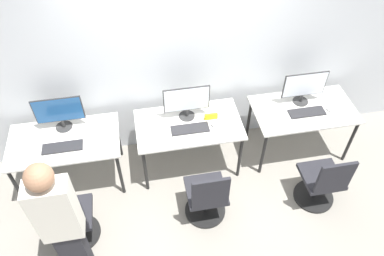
# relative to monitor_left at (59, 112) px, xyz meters

# --- Properties ---
(ground_plane) EXTENTS (20.00, 20.00, 0.00)m
(ground_plane) POSITION_rel_monitor_left_xyz_m (1.45, -0.57, -0.98)
(ground_plane) COLOR gray
(wall_back) EXTENTS (12.00, 0.05, 2.80)m
(wall_back) POSITION_rel_monitor_left_xyz_m (1.45, 0.27, 0.42)
(wall_back) COLOR silver
(wall_back) RESTS_ON ground_plane
(desk_left) EXTENTS (1.26, 0.72, 0.74)m
(desk_left) POSITION_rel_monitor_left_xyz_m (0.00, -0.21, -0.32)
(desk_left) COLOR silver
(desk_left) RESTS_ON ground_plane
(monitor_left) EXTENTS (0.55, 0.19, 0.44)m
(monitor_left) POSITION_rel_monitor_left_xyz_m (0.00, 0.00, 0.00)
(monitor_left) COLOR #2D2D2D
(monitor_left) RESTS_ON desk_left
(keyboard_left) EXTENTS (0.45, 0.16, 0.02)m
(keyboard_left) POSITION_rel_monitor_left_xyz_m (0.00, -0.33, -0.23)
(keyboard_left) COLOR #262628
(keyboard_left) RESTS_ON desk_left
(mouse_left) EXTENTS (0.06, 0.09, 0.03)m
(mouse_left) POSITION_rel_monitor_left_xyz_m (0.31, -0.31, -0.23)
(mouse_left) COLOR silver
(mouse_left) RESTS_ON desk_left
(office_chair_left) EXTENTS (0.48, 0.48, 0.89)m
(office_chair_left) POSITION_rel_monitor_left_xyz_m (0.05, -1.06, -0.62)
(office_chair_left) COLOR black
(office_chair_left) RESTS_ON ground_plane
(person_left) EXTENTS (0.36, 0.23, 1.74)m
(person_left) POSITION_rel_monitor_left_xyz_m (0.10, -1.43, -0.02)
(person_left) COLOR #232328
(person_left) RESTS_ON ground_plane
(desk_center) EXTENTS (1.26, 0.72, 0.74)m
(desk_center) POSITION_rel_monitor_left_xyz_m (1.45, -0.21, -0.32)
(desk_center) COLOR silver
(desk_center) RESTS_ON ground_plane
(monitor_center) EXTENTS (0.55, 0.19, 0.44)m
(monitor_center) POSITION_rel_monitor_left_xyz_m (1.45, -0.08, 0.00)
(monitor_center) COLOR #2D2D2D
(monitor_center) RESTS_ON desk_center
(keyboard_center) EXTENTS (0.45, 0.16, 0.02)m
(keyboard_center) POSITION_rel_monitor_left_xyz_m (1.45, -0.31, -0.23)
(keyboard_center) COLOR #262628
(keyboard_center) RESTS_ON desk_center
(mouse_center) EXTENTS (0.06, 0.09, 0.03)m
(mouse_center) POSITION_rel_monitor_left_xyz_m (1.74, -0.28, -0.23)
(mouse_center) COLOR silver
(mouse_center) RESTS_ON desk_center
(office_chair_center) EXTENTS (0.48, 0.48, 0.89)m
(office_chair_center) POSITION_rel_monitor_left_xyz_m (1.51, -1.02, -0.62)
(office_chair_center) COLOR black
(office_chair_center) RESTS_ON ground_plane
(desk_right) EXTENTS (1.26, 0.72, 0.74)m
(desk_right) POSITION_rel_monitor_left_xyz_m (2.91, -0.21, -0.32)
(desk_right) COLOR silver
(desk_right) RESTS_ON ground_plane
(monitor_right) EXTENTS (0.55, 0.19, 0.44)m
(monitor_right) POSITION_rel_monitor_left_xyz_m (2.91, -0.08, 0.00)
(monitor_right) COLOR #2D2D2D
(monitor_right) RESTS_ON desk_right
(keyboard_right) EXTENTS (0.45, 0.16, 0.02)m
(keyboard_right) POSITION_rel_monitor_left_xyz_m (2.91, -0.29, -0.23)
(keyboard_right) COLOR #262628
(keyboard_right) RESTS_ON desk_right
(mouse_right) EXTENTS (0.06, 0.09, 0.03)m
(mouse_right) POSITION_rel_monitor_left_xyz_m (3.20, -0.28, -0.23)
(mouse_right) COLOR silver
(mouse_right) RESTS_ON desk_right
(office_chair_right) EXTENTS (0.48, 0.48, 0.89)m
(office_chair_right) POSITION_rel_monitor_left_xyz_m (2.86, -1.07, -0.62)
(office_chair_right) COLOR black
(office_chair_right) RESTS_ON ground_plane
(placard_center) EXTENTS (0.16, 0.03, 0.08)m
(placard_center) POSITION_rel_monitor_left_xyz_m (1.73, -0.18, -0.20)
(placard_center) COLOR yellow
(placard_center) RESTS_ON desk_center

